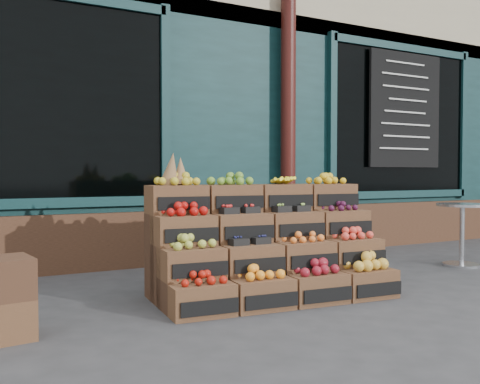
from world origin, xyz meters
name	(u,v)px	position (x,y,z in m)	size (l,w,h in m)	color
ground	(305,302)	(0.00, 0.00, 0.00)	(60.00, 60.00, 0.00)	#39393B
shop_facade	(121,88)	(0.00, 5.11, 2.40)	(12.00, 6.24, 4.80)	#0D2D2E
crate_display	(266,251)	(-0.14, 0.37, 0.36)	(1.96, 1.08, 1.18)	brown
bistro_table	(462,227)	(2.47, 0.54, 0.43)	(0.54, 0.54, 0.68)	#B9BCC1
shopkeeper	(28,180)	(-1.67, 2.96, 0.94)	(0.68, 0.45, 1.88)	#17511D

